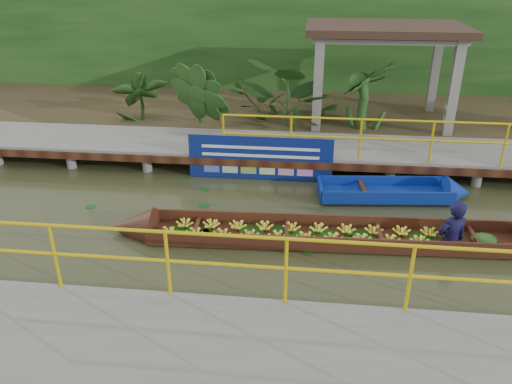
# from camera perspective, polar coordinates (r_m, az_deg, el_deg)

# --- Properties ---
(ground) EXTENTS (80.00, 80.00, 0.00)m
(ground) POSITION_cam_1_polar(r_m,az_deg,el_deg) (9.93, -0.36, -4.36)
(ground) COLOR #30361B
(ground) RESTS_ON ground
(land_strip) EXTENTS (30.00, 8.00, 0.45)m
(land_strip) POSITION_cam_1_polar(r_m,az_deg,el_deg) (16.76, 2.66, 9.06)
(land_strip) COLOR #372D1B
(land_strip) RESTS_ON ground
(far_dock) EXTENTS (16.00, 2.06, 1.66)m
(far_dock) POSITION_cam_1_polar(r_m,az_deg,el_deg) (12.82, 1.51, 5.08)
(far_dock) COLOR slate
(far_dock) RESTS_ON ground
(pavilion) EXTENTS (4.40, 3.00, 3.00)m
(pavilion) POSITION_cam_1_polar(r_m,az_deg,el_deg) (15.14, 14.44, 16.62)
(pavilion) COLOR slate
(pavilion) RESTS_ON ground
(foliage_backdrop) EXTENTS (30.00, 0.80, 4.00)m
(foliage_backdrop) POSITION_cam_1_polar(r_m,az_deg,el_deg) (18.82, 3.32, 16.39)
(foliage_backdrop) COLOR #173D13
(foliage_backdrop) RESTS_ON ground
(vendor_boat) EXTENTS (8.69, 1.20, 2.04)m
(vendor_boat) POSITION_cam_1_polar(r_m,az_deg,el_deg) (9.59, 10.96, -4.31)
(vendor_boat) COLOR #34190E
(vendor_boat) RESTS_ON ground
(moored_blue_boat) EXTENTS (3.44, 1.19, 0.80)m
(moored_blue_boat) POSITION_cam_1_polar(r_m,az_deg,el_deg) (11.71, 18.25, -0.07)
(moored_blue_boat) COLOR navy
(moored_blue_boat) RESTS_ON ground
(blue_banner) EXTENTS (3.45, 0.04, 1.08)m
(blue_banner) POSITION_cam_1_polar(r_m,az_deg,el_deg) (11.92, 0.48, 3.89)
(blue_banner) COLOR navy
(blue_banner) RESTS_ON ground
(tropical_plants) EXTENTS (14.45, 1.45, 1.81)m
(tropical_plants) POSITION_cam_1_polar(r_m,az_deg,el_deg) (14.36, 11.28, 10.50)
(tropical_plants) COLOR #173D13
(tropical_plants) RESTS_ON ground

